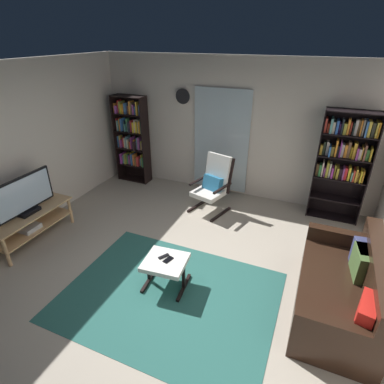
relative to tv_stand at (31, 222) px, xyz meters
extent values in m
plane|color=#AEA290|center=(2.33, -0.03, -0.32)|extent=(7.02, 7.02, 0.00)
cube|color=beige|center=(2.33, 2.87, 0.98)|extent=(5.60, 0.06, 2.60)
cube|color=silver|center=(2.12, 2.81, 0.73)|extent=(1.10, 0.01, 2.00)
cube|color=#296058|center=(2.50, -0.23, -0.32)|extent=(2.59, 1.96, 0.01)
cube|color=tan|center=(0.00, 0.01, 0.15)|extent=(0.48, 1.33, 0.02)
cube|color=tan|center=(0.00, 0.01, -0.10)|extent=(0.44, 1.27, 0.02)
cylinder|color=tan|center=(0.19, -0.60, -0.09)|extent=(0.05, 0.05, 0.46)
cylinder|color=tan|center=(0.19, 0.63, -0.09)|extent=(0.05, 0.05, 0.46)
cylinder|color=tan|center=(-0.19, 0.63, -0.09)|extent=(0.05, 0.05, 0.46)
cube|color=silver|center=(0.00, -0.06, -0.06)|extent=(0.29, 0.28, 0.07)
cube|color=black|center=(0.00, 0.01, 0.19)|extent=(0.20, 0.32, 0.05)
cube|color=black|center=(0.00, 0.01, 0.48)|extent=(0.04, 1.00, 0.54)
cube|color=silver|center=(0.02, 0.01, 0.48)|extent=(0.01, 0.94, 0.49)
cube|color=black|center=(-0.11, 2.57, 0.59)|extent=(0.02, 0.30, 1.83)
cube|color=black|center=(0.57, 2.57, 0.59)|extent=(0.02, 0.30, 1.83)
cube|color=black|center=(0.23, 2.71, 0.59)|extent=(0.70, 0.02, 1.83)
cube|color=black|center=(0.23, 2.57, -0.31)|extent=(0.67, 0.28, 0.02)
cube|color=black|center=(0.23, 2.57, 0.04)|extent=(0.67, 0.28, 0.02)
cube|color=black|center=(0.23, 2.57, 0.41)|extent=(0.67, 0.28, 0.02)
cube|color=black|center=(0.23, 2.57, 0.77)|extent=(0.67, 0.28, 0.02)
cube|color=black|center=(0.23, 2.57, 1.14)|extent=(0.67, 0.28, 0.02)
cube|color=black|center=(0.23, 2.57, 1.49)|extent=(0.67, 0.28, 0.02)
cube|color=#1B1E2E|center=(-0.08, 2.59, 0.15)|extent=(0.02, 0.18, 0.19)
cube|color=purple|center=(-0.03, 2.56, 0.16)|extent=(0.04, 0.21, 0.22)
cube|color=teal|center=(0.01, 2.56, 0.15)|extent=(0.04, 0.13, 0.19)
cube|color=#9B9931|center=(0.06, 2.56, 0.17)|extent=(0.04, 0.17, 0.24)
cube|color=#337D4E|center=(0.11, 2.58, 0.16)|extent=(0.02, 0.15, 0.21)
cube|color=#8E4085|center=(0.15, 2.59, 0.15)|extent=(0.04, 0.18, 0.20)
cube|color=olive|center=(0.19, 2.58, 0.19)|extent=(0.03, 0.13, 0.27)
cube|color=#3061B4|center=(0.23, 2.56, 0.17)|extent=(0.03, 0.20, 0.25)
cube|color=orange|center=(0.27, 2.56, 0.17)|extent=(0.03, 0.16, 0.24)
cube|color=#A38B2E|center=(0.31, 2.56, 0.13)|extent=(0.03, 0.13, 0.16)
cube|color=brown|center=(0.34, 2.55, 0.14)|extent=(0.02, 0.21, 0.17)
cube|color=red|center=(0.38, 2.59, 0.15)|extent=(0.04, 0.23, 0.20)
cube|color=teal|center=(0.43, 2.59, 0.13)|extent=(0.04, 0.13, 0.15)
cube|color=#A89226|center=(0.47, 2.56, 0.18)|extent=(0.02, 0.12, 0.27)
cube|color=#347A47|center=(0.50, 2.56, 0.16)|extent=(0.03, 0.19, 0.21)
cube|color=#3160A3|center=(-0.08, 2.58, 0.54)|extent=(0.02, 0.18, 0.24)
cube|color=olive|center=(-0.05, 2.56, 0.54)|extent=(0.03, 0.11, 0.25)
cube|color=#9E3C8F|center=(-0.01, 2.59, 0.50)|extent=(0.04, 0.20, 0.16)
cube|color=red|center=(0.04, 2.59, 0.52)|extent=(0.04, 0.13, 0.21)
cube|color=#BCBC9F|center=(0.08, 2.56, 0.52)|extent=(0.04, 0.10, 0.22)
cube|color=#5991A4|center=(0.12, 2.58, 0.54)|extent=(0.03, 0.17, 0.25)
cube|color=beige|center=(0.16, 2.56, 0.51)|extent=(0.03, 0.16, 0.19)
cube|color=brown|center=(0.19, 2.57, 0.49)|extent=(0.03, 0.13, 0.16)
cube|color=red|center=(0.22, 2.56, 0.49)|extent=(0.02, 0.15, 0.15)
cube|color=#8F3789|center=(0.25, 2.58, 0.54)|extent=(0.02, 0.18, 0.25)
cube|color=orange|center=(0.29, 2.59, 0.51)|extent=(0.04, 0.10, 0.19)
cube|color=black|center=(0.34, 2.55, 0.50)|extent=(0.04, 0.24, 0.17)
cube|color=#5A8D96|center=(0.38, 2.58, 0.54)|extent=(0.04, 0.12, 0.25)
cube|color=#884089|center=(0.43, 2.56, 0.55)|extent=(0.04, 0.14, 0.26)
cube|color=olive|center=(0.48, 2.58, 0.51)|extent=(0.04, 0.13, 0.19)
cube|color=#934995|center=(0.51, 2.57, 0.50)|extent=(0.02, 0.13, 0.17)
cube|color=red|center=(-0.07, 2.59, 0.90)|extent=(0.03, 0.16, 0.25)
cube|color=slate|center=(-0.03, 2.57, 0.89)|extent=(0.03, 0.21, 0.22)
cube|color=orange|center=(0.01, 2.59, 0.91)|extent=(0.04, 0.20, 0.26)
cube|color=#3366B2|center=(0.05, 2.56, 0.91)|extent=(0.03, 0.17, 0.26)
cube|color=#18252B|center=(0.09, 2.58, 0.88)|extent=(0.03, 0.13, 0.21)
cube|color=#559290|center=(0.13, 2.58, 0.86)|extent=(0.02, 0.18, 0.15)
cube|color=#418C4F|center=(0.17, 2.57, 0.92)|extent=(0.03, 0.10, 0.27)
cube|color=#5B9592|center=(0.20, 2.57, 0.87)|extent=(0.03, 0.14, 0.17)
cube|color=#212433|center=(0.24, 2.55, 0.89)|extent=(0.03, 0.19, 0.22)
cube|color=red|center=(0.27, 2.57, 0.90)|extent=(0.03, 0.14, 0.24)
cube|color=#5A90A2|center=(0.32, 2.58, 0.86)|extent=(0.04, 0.16, 0.15)
cube|color=yellow|center=(0.35, 2.57, 0.89)|extent=(0.02, 0.23, 0.22)
cube|color=beige|center=(0.37, 2.57, 0.91)|extent=(0.02, 0.16, 0.26)
cube|color=gold|center=(0.40, 2.58, 0.90)|extent=(0.03, 0.19, 0.23)
cube|color=beige|center=(0.44, 2.57, 0.91)|extent=(0.03, 0.12, 0.26)
cube|color=orange|center=(0.49, 2.58, 0.90)|extent=(0.04, 0.22, 0.24)
cube|color=teal|center=(0.53, 2.56, 0.91)|extent=(0.02, 0.16, 0.25)
cube|color=orange|center=(-0.07, 2.59, 1.24)|extent=(0.04, 0.22, 0.19)
cube|color=purple|center=(-0.02, 2.55, 1.22)|extent=(0.03, 0.22, 0.15)
cube|color=red|center=(0.01, 2.56, 1.27)|extent=(0.03, 0.12, 0.26)
cube|color=#969F3F|center=(0.05, 2.58, 1.27)|extent=(0.04, 0.19, 0.24)
cube|color=gold|center=(0.09, 2.58, 1.25)|extent=(0.02, 0.24, 0.20)
cube|color=orange|center=(0.13, 2.56, 1.24)|extent=(0.03, 0.19, 0.19)
cube|color=#3E66A3|center=(0.18, 2.58, 1.26)|extent=(0.04, 0.20, 0.22)
cube|color=brown|center=(0.22, 2.58, 1.23)|extent=(0.03, 0.11, 0.16)
cube|color=#3E7F4C|center=(0.26, 2.58, 1.26)|extent=(0.02, 0.10, 0.22)
cube|color=orange|center=(0.29, 2.57, 1.28)|extent=(0.04, 0.16, 0.26)
cube|color=brown|center=(0.32, 2.59, 1.26)|extent=(0.02, 0.19, 0.23)
cube|color=#924188|center=(0.36, 2.56, 1.25)|extent=(0.04, 0.11, 0.20)
cube|color=#3367B8|center=(0.40, 2.58, 1.23)|extent=(0.02, 0.14, 0.16)
cube|color=#2F2025|center=(0.43, 2.58, 1.27)|extent=(0.02, 0.16, 0.24)
cube|color=gold|center=(0.46, 2.56, 1.28)|extent=(0.03, 0.17, 0.26)
cube|color=#3D60B2|center=(0.50, 2.58, 1.24)|extent=(0.04, 0.12, 0.19)
cube|color=black|center=(3.89, 2.59, 0.62)|extent=(0.02, 0.30, 1.88)
cube|color=black|center=(4.70, 2.59, 0.62)|extent=(0.02, 0.30, 1.88)
cube|color=black|center=(4.30, 2.73, 0.62)|extent=(0.83, 0.02, 1.88)
cube|color=black|center=(4.30, 2.59, -0.31)|extent=(0.80, 0.28, 0.02)
cube|color=black|center=(4.30, 2.59, 0.05)|extent=(0.80, 0.28, 0.02)
cube|color=black|center=(4.30, 2.59, 0.43)|extent=(0.80, 0.28, 0.02)
cube|color=black|center=(4.30, 2.59, 0.81)|extent=(0.80, 0.28, 0.02)
cube|color=black|center=(4.30, 2.59, 1.18)|extent=(0.80, 0.28, 0.02)
cube|color=black|center=(4.30, 2.59, 1.54)|extent=(0.80, 0.28, 0.02)
cube|color=brown|center=(3.93, 2.58, 0.54)|extent=(0.04, 0.11, 0.20)
cube|color=#3B8F49|center=(3.97, 2.59, 0.54)|extent=(0.04, 0.16, 0.20)
cube|color=beige|center=(4.01, 2.60, 0.56)|extent=(0.02, 0.20, 0.25)
cube|color=#994698|center=(4.05, 2.60, 0.52)|extent=(0.02, 0.18, 0.16)
cube|color=#9F9531|center=(4.09, 2.58, 0.57)|extent=(0.04, 0.18, 0.26)
cube|color=beige|center=(4.12, 2.57, 0.56)|extent=(0.03, 0.15, 0.25)
cube|color=#9D358F|center=(4.17, 2.57, 0.53)|extent=(0.03, 0.17, 0.19)
cube|color=#A1982A|center=(4.21, 2.58, 0.55)|extent=(0.02, 0.12, 0.22)
cube|color=#A3902D|center=(4.25, 2.61, 0.53)|extent=(0.04, 0.22, 0.19)
cube|color=#2C1B29|center=(4.30, 2.59, 0.53)|extent=(0.04, 0.15, 0.18)
cube|color=#984591|center=(4.33, 2.59, 0.54)|extent=(0.02, 0.20, 0.21)
cube|color=red|center=(4.37, 2.57, 0.54)|extent=(0.04, 0.12, 0.21)
cube|color=gold|center=(4.42, 2.59, 0.55)|extent=(0.04, 0.19, 0.23)
cube|color=#5D9C8F|center=(4.46, 2.58, 0.52)|extent=(0.02, 0.20, 0.16)
cube|color=#C13D2B|center=(4.49, 2.59, 0.54)|extent=(0.03, 0.23, 0.20)
cube|color=gold|center=(4.53, 2.57, 0.55)|extent=(0.03, 0.19, 0.22)
cube|color=#A9883E|center=(4.56, 2.60, 0.52)|extent=(0.03, 0.17, 0.16)
cube|color=gold|center=(4.59, 2.57, 0.54)|extent=(0.02, 0.19, 0.21)
cube|color=orange|center=(4.63, 2.58, 0.54)|extent=(0.02, 0.17, 0.21)
cube|color=gold|center=(3.93, 2.57, 0.90)|extent=(0.04, 0.10, 0.16)
cube|color=#242E23|center=(3.97, 2.58, 0.92)|extent=(0.03, 0.10, 0.22)
cube|color=#BEB0A4|center=(4.02, 2.60, 0.93)|extent=(0.04, 0.13, 0.22)
cube|color=#3167B5|center=(4.06, 2.57, 0.90)|extent=(0.03, 0.22, 0.17)
cube|color=#A98933|center=(4.10, 2.58, 0.89)|extent=(0.04, 0.12, 0.15)
cube|color=orange|center=(4.15, 2.60, 0.95)|extent=(0.03, 0.20, 0.27)
cube|color=black|center=(4.18, 2.58, 0.91)|extent=(0.03, 0.11, 0.18)
cube|color=purple|center=(4.21, 2.60, 0.94)|extent=(0.02, 0.18, 0.25)
cube|color=#BABAAE|center=(4.25, 2.61, 0.92)|extent=(0.04, 0.13, 0.21)
cube|color=orange|center=(4.29, 2.60, 0.92)|extent=(0.04, 0.13, 0.21)
cube|color=brown|center=(4.33, 2.60, 0.95)|extent=(0.04, 0.13, 0.26)
cube|color=gold|center=(4.38, 2.61, 0.91)|extent=(0.03, 0.13, 0.18)
cube|color=gold|center=(4.42, 2.59, 0.95)|extent=(0.04, 0.17, 0.26)
cube|color=#8A3883|center=(4.46, 2.57, 0.91)|extent=(0.03, 0.21, 0.19)
cube|color=beige|center=(4.50, 2.58, 0.90)|extent=(0.03, 0.16, 0.17)
cube|color=gold|center=(4.53, 2.61, 0.92)|extent=(0.02, 0.19, 0.21)
cube|color=brown|center=(4.56, 2.60, 0.94)|extent=(0.03, 0.23, 0.25)
cube|color=#40893F|center=(4.61, 2.59, 0.90)|extent=(0.04, 0.15, 0.17)
cube|color=gold|center=(4.65, 2.58, 0.92)|extent=(0.03, 0.18, 0.21)
cube|color=#C43F34|center=(3.93, 2.59, 1.30)|extent=(0.03, 0.16, 0.23)
cube|color=red|center=(3.97, 2.60, 1.27)|extent=(0.03, 0.17, 0.15)
cube|color=teal|center=(4.01, 2.59, 1.31)|extent=(0.04, 0.24, 0.23)
cube|color=beige|center=(4.05, 2.59, 1.28)|extent=(0.04, 0.19, 0.18)
cube|color=#2B55AB|center=(4.10, 2.59, 1.30)|extent=(0.04, 0.22, 0.21)
cube|color=#8E4493|center=(4.14, 2.60, 1.27)|extent=(0.02, 0.13, 0.16)
cube|color=black|center=(4.17, 2.57, 1.31)|extent=(0.02, 0.14, 0.24)
cube|color=olive|center=(4.21, 2.57, 1.28)|extent=(0.04, 0.15, 0.17)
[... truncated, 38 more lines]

